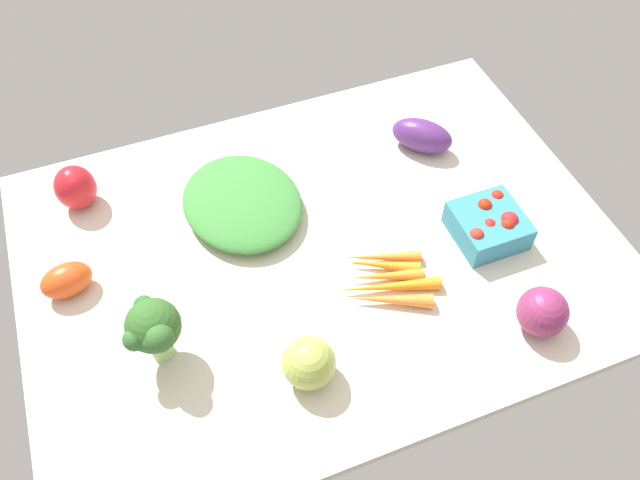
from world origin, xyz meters
The scene contains 10 objects.
tablecloth centered at (0.00, 0.00, 1.00)cm, with size 104.00×76.00×2.00cm, color beige.
leafy_greens_clump centered at (10.25, -13.11, 4.29)cm, with size 24.62×21.10×4.58cm, color #3C8539.
bell_pepper_red centered at (37.97, -25.73, 6.33)cm, with size 7.46×7.46×8.66cm, color red.
berry_basket centered at (-28.96, 8.22, 4.89)cm, with size 11.77×11.77×6.36cm.
red_onion_near_basket centered at (-27.14, 27.53, 6.07)cm, with size 8.14×8.14×8.14cm, color #862B5A.
eggplant centered at (-27.87, -16.18, 5.23)cm, with size 12.25×6.47×6.47cm, color #562970.
heirloom_tomato_green centered at (10.52, 22.58, 6.13)cm, with size 8.25×8.25×8.25cm, color #9EB14D.
roma_tomato centered at (42.58, -6.68, 4.87)cm, with size 8.57×5.75×5.75cm, color #E54A1B.
broccoli_head centered at (30.76, 11.01, 10.19)cm, with size 8.91×10.34×12.59cm.
carrot_bunch centered at (-7.76, 11.20, 3.17)cm, with size 17.86×15.91×2.54cm.
Camera 1 is at (24.95, 64.70, 94.14)cm, focal length 36.39 mm.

